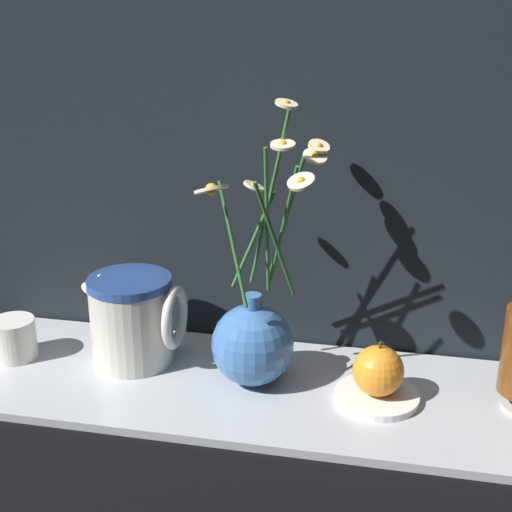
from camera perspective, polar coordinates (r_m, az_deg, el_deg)
name	(u,v)px	position (r m, az deg, el deg)	size (l,w,h in m)	color
ground_plane	(258,392)	(1.03, 0.16, -10.83)	(6.00, 6.00, 0.00)	black
shelf	(258,388)	(1.03, 0.16, -10.54)	(0.90, 0.28, 0.01)	#B2B7BC
vase_with_flowers	(253,338)	(1.00, -0.22, -6.54)	(0.17, 0.15, 0.39)	#3F72B7
yellow_mug	(12,338)	(1.14, -18.91, -6.26)	(0.08, 0.07, 0.06)	silver
ceramic_pitcher	(133,316)	(1.07, -9.80, -4.78)	(0.15, 0.12, 0.14)	beige
saucer_plate	(377,396)	(1.00, 9.62, -11.00)	(0.12, 0.12, 0.01)	white
orange_fruit	(378,371)	(0.98, 9.76, -9.03)	(0.07, 0.07, 0.08)	orange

